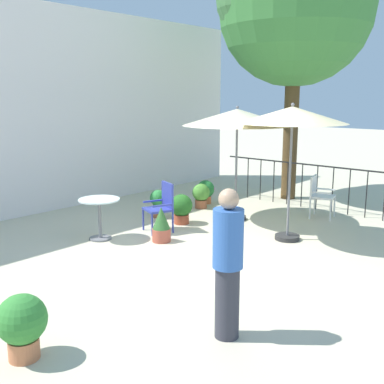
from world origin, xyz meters
The scene contains 16 objects.
ground_plane centered at (0.00, 0.00, 0.00)m, with size 60.00×60.00×0.00m, color beige.
villa_facade centered at (0.00, 4.52, 2.23)m, with size 11.88×0.30×4.45m, color white.
terrace_railing centered at (3.90, 0.00, 0.68)m, with size 0.03×4.87×1.01m.
shade_tree centered at (4.58, 1.12, 4.54)m, with size 3.79×3.61×6.33m.
patio_umbrella_0 centered at (1.97, 0.84, 2.08)m, with size 2.21×2.21×2.33m.
patio_umbrella_1 centered at (1.47, -0.68, 2.17)m, with size 1.88×1.88×2.41m.
cafe_table_0 centered at (-0.73, 1.85, 0.52)m, with size 0.73×0.73×0.74m.
patio_chair_0 centered at (3.28, -0.37, 0.52)m, with size 0.57×0.56×0.88m.
patio_chair_1 centered at (0.38, 1.40, 0.52)m, with size 0.59×0.60×0.93m.
potted_plant_0 centered at (-0.10, 0.94, 0.30)m, with size 0.33×0.33×0.63m.
potted_plant_1 centered at (-3.65, -0.72, 0.37)m, with size 0.49×0.49×0.66m.
potted_plant_3 centered at (2.26, 2.03, 0.31)m, with size 0.40×0.40×0.57m.
potted_plant_4 centered at (2.72, 2.26, 0.31)m, with size 0.42×0.42×0.56m.
potted_plant_5 centered at (1.00, 1.47, 0.33)m, with size 0.45×0.45×0.60m.
potted_plant_6 centered at (1.03, 2.17, 0.35)m, with size 0.34×0.34×0.59m.
standing_person centered at (-2.00, -1.95, 0.83)m, with size 0.37×0.37×1.62m.
Camera 1 is at (-5.70, -4.72, 2.54)m, focal length 43.85 mm.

